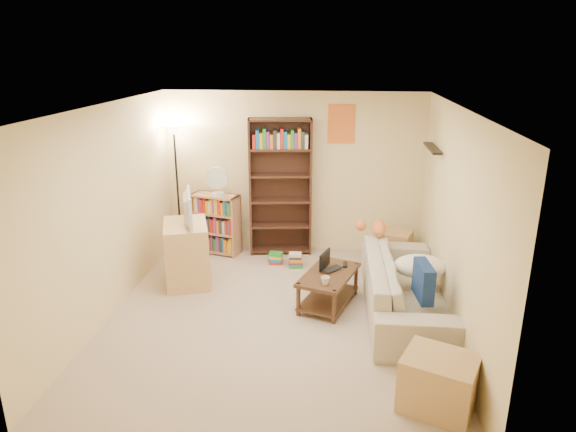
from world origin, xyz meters
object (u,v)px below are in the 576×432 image
Objects in this scene: laptop at (335,270)px; desk_fan at (217,181)px; tall_bookshelf at (280,184)px; mug at (325,281)px; television at (184,208)px; short_bookshelf at (216,224)px; end_cabinet at (439,383)px; side_table at (396,246)px; tv_stand at (187,253)px; coffee_table at (329,284)px; tabby_cat at (376,227)px; floor_lamp at (175,152)px; sofa at (405,286)px.

laptop is 0.76× the size of desk_fan.
tall_bookshelf is 0.97m from desk_fan.
mug is at bearing -76.84° from tall_bookshelf.
laptop is 2.82× the size of mug.
tall_bookshelf is at bearing -60.43° from television.
short_bookshelf is at bearing -25.18° from television.
end_cabinet is (1.06, -1.55, -0.22)m from mug.
end_cabinet is at bearing -89.31° from side_table.
short_bookshelf is 2.12× the size of desk_fan.
television is 1.22× the size of end_cabinet.
tv_stand is 1.13m from short_bookshelf.
coffee_table is 1.75× the size of end_cabinet.
television is (-1.92, 0.79, 0.59)m from mug.
tall_bookshelf is at bearing 10.27° from desk_fan.
tabby_cat is at bearing 3.94° from laptop.
floor_lamp reaches higher than desk_fan.
sofa is at bearing -61.07° from laptop.
tv_stand is at bearing -172.69° from tabby_cat.
television is (0.00, 0.00, 0.65)m from tv_stand.
laptop is at bearing 62.88° from coffee_table.
floor_lamp is (-2.50, 1.60, 1.15)m from laptop.
tall_bookshelf is (1.15, 1.24, 0.69)m from tv_stand.
desk_fan is (-2.36, 0.74, 0.41)m from tabby_cat.
tv_stand reaches higher than mug.
television is 0.36× the size of tall_bookshelf.
desk_fan reaches higher than side_table.
coffee_table is 2.14m from end_cabinet.
tabby_cat is 0.96m from laptop.
desk_fan is (-1.72, 1.86, 0.71)m from mug.
side_table is (1.02, 1.84, -0.24)m from mug.
laptop is at bearing -32.62° from floor_lamp.
television reaches higher than coffee_table.
tv_stand is (-2.88, 0.57, 0.08)m from sofa.
mug is at bearing 124.41° from end_cabinet.
television is at bearing -100.60° from desk_fan.
short_bookshelf is at bearing 179.61° from tall_bookshelf.
laptop is 3.18m from floor_lamp.
tabby_cat is 0.27× the size of floor_lamp.
tall_bookshelf reaches higher than side_table.
floor_lamp is at bearing 140.09° from mug.
mug is 3.30m from floor_lamp.
sofa is at bearing -53.80° from tall_bookshelf.
sofa reaches higher than mug.
television reaches higher than tv_stand.
television is at bearing -160.43° from side_table.
television is 1.69m from tall_bookshelf.
mug is 1.90m from end_cabinet.
tabby_cat is 1.12m from coffee_table.
short_bookshelf is 2.02× the size of side_table.
short_bookshelf is 1.53× the size of end_cabinet.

